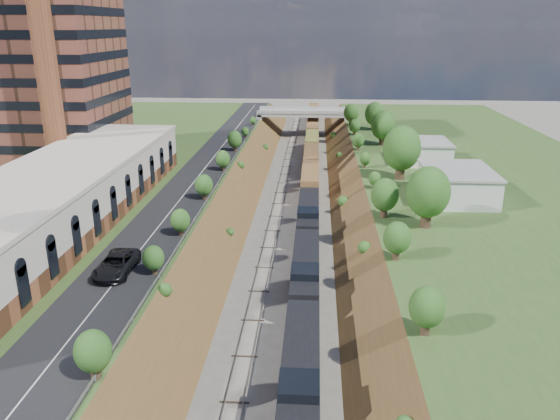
# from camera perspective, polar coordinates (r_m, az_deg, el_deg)

# --- Properties ---
(platform_left) EXTENTS (44.00, 180.00, 5.00)m
(platform_left) POSITION_cam_1_polar(r_m,az_deg,el_deg) (94.70, -19.00, 1.84)
(platform_left) COLOR #355523
(platform_left) RESTS_ON ground
(platform_right) EXTENTS (44.00, 180.00, 5.00)m
(platform_right) POSITION_cam_1_polar(r_m,az_deg,el_deg) (92.30, 22.31, 1.02)
(platform_right) COLOR #355523
(platform_right) RESTS_ON ground
(embankment_left) EXTENTS (10.00, 180.00, 10.00)m
(embankment_left) POSITION_cam_1_polar(r_m,az_deg,el_deg) (89.37, -5.69, 0.13)
(embankment_left) COLOR brown
(embankment_left) RESTS_ON ground
(embankment_right) EXTENTS (10.00, 180.00, 10.00)m
(embankment_right) POSITION_cam_1_polar(r_m,az_deg,el_deg) (88.53, 8.50, -0.17)
(embankment_right) COLOR brown
(embankment_right) RESTS_ON ground
(rail_left_track) EXTENTS (1.58, 180.00, 0.18)m
(rail_left_track) POSITION_cam_1_polar(r_m,az_deg,el_deg) (88.38, -0.31, 0.07)
(rail_left_track) COLOR gray
(rail_left_track) RESTS_ON ground
(rail_right_track) EXTENTS (1.58, 180.00, 0.18)m
(rail_right_track) POSITION_cam_1_polar(r_m,az_deg,el_deg) (88.18, 3.06, 0.00)
(rail_right_track) COLOR gray
(rail_right_track) RESTS_ON ground
(road) EXTENTS (8.00, 180.00, 0.10)m
(road) POSITION_cam_1_polar(r_m,az_deg,el_deg) (88.74, -8.67, 3.28)
(road) COLOR black
(road) RESTS_ON platform_left
(guardrail) EXTENTS (0.10, 171.00, 0.70)m
(guardrail) POSITION_cam_1_polar(r_m,az_deg,el_deg) (87.64, -6.09, 3.54)
(guardrail) COLOR #99999E
(guardrail) RESTS_ON platform_left
(commercial_building) EXTENTS (14.30, 62.30, 7.00)m
(commercial_building) POSITION_cam_1_polar(r_m,az_deg,el_deg) (71.87, -22.31, 1.24)
(commercial_building) COLOR brown
(commercial_building) RESTS_ON platform_left
(smokestack) EXTENTS (3.20, 3.20, 40.00)m
(smokestack) POSITION_cam_1_polar(r_m,az_deg,el_deg) (88.80, -23.42, 15.09)
(smokestack) COLOR brown
(smokestack) RESTS_ON platform_left
(overpass) EXTENTS (24.50, 8.30, 7.40)m
(overpass) POSITION_cam_1_polar(r_m,az_deg,el_deg) (147.42, 2.45, 9.58)
(overpass) COLOR gray
(overpass) RESTS_ON ground
(white_building_near) EXTENTS (9.00, 12.00, 4.00)m
(white_building_near) POSITION_cam_1_polar(r_m,az_deg,el_deg) (81.01, 18.02, 2.50)
(white_building_near) COLOR silver
(white_building_near) RESTS_ON platform_right
(white_building_far) EXTENTS (8.00, 10.00, 3.60)m
(white_building_far) POSITION_cam_1_polar(r_m,az_deg,el_deg) (101.77, 14.87, 5.87)
(white_building_far) COLOR silver
(white_building_far) RESTS_ON platform_right
(tree_right_large) EXTENTS (5.25, 5.25, 7.61)m
(tree_right_large) POSITION_cam_1_polar(r_m,az_deg,el_deg) (67.67, 15.22, 1.76)
(tree_right_large) COLOR #473323
(tree_right_large) RESTS_ON platform_right
(tree_left_crest) EXTENTS (2.45, 2.45, 3.55)m
(tree_left_crest) POSITION_cam_1_polar(r_m,az_deg,el_deg) (50.80, -14.11, -6.73)
(tree_left_crest) COLOR #473323
(tree_left_crest) RESTS_ON platform_left
(freight_train) EXTENTS (2.99, 152.47, 4.55)m
(freight_train) POSITION_cam_1_polar(r_m,az_deg,el_deg) (110.25, 3.27, 5.18)
(freight_train) COLOR black
(freight_train) RESTS_ON ground
(suv) EXTENTS (3.16, 6.85, 1.90)m
(suv) POSITION_cam_1_polar(r_m,az_deg,el_deg) (56.45, -16.72, -5.42)
(suv) COLOR black
(suv) RESTS_ON road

